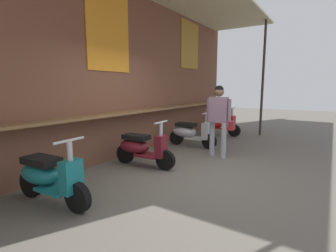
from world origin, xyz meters
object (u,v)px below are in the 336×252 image
object	(u,v)px
scooter_maroon	(141,148)
shopper_with_handbag	(219,114)
scooter_red	(218,124)
scooter_silver	(190,132)
scooter_teal	(48,176)

from	to	relation	value
scooter_maroon	shopper_with_handbag	bearing A→B (deg)	50.16
scooter_maroon	scooter_red	distance (m)	4.21
scooter_maroon	scooter_red	world-z (taller)	same
scooter_maroon	shopper_with_handbag	size ratio (longest dim) A/B	0.84
scooter_silver	scooter_red	world-z (taller)	same
shopper_with_handbag	scooter_red	bearing A→B (deg)	15.69
scooter_teal	scooter_red	world-z (taller)	same
shopper_with_handbag	scooter_maroon	bearing A→B (deg)	138.30
scooter_maroon	scooter_silver	size ratio (longest dim) A/B	1.00
scooter_silver	scooter_red	xyz separation A→B (m)	(2.08, -0.00, 0.00)
scooter_teal	scooter_silver	size ratio (longest dim) A/B	1.00
scooter_maroon	scooter_silver	bearing A→B (deg)	85.58
scooter_teal	scooter_silver	world-z (taller)	same
scooter_silver	shopper_with_handbag	distance (m)	1.39
scooter_silver	scooter_red	size ratio (longest dim) A/B	1.00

